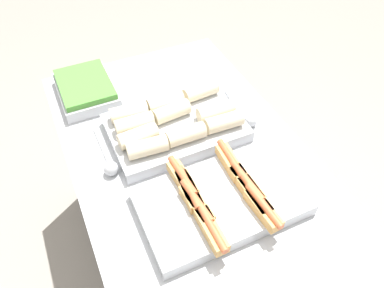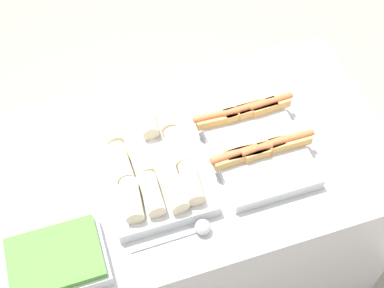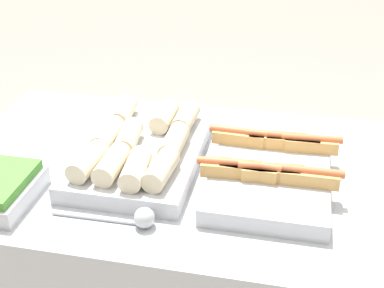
% 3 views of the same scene
% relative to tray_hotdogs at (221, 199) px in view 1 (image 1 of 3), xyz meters
% --- Properties ---
extents(ground_plane, '(12.00, 12.00, 0.00)m').
position_rel_tray_hotdogs_xyz_m(ground_plane, '(-0.22, 0.00, -0.90)').
color(ground_plane, gray).
extents(counter, '(1.43, 0.83, 0.87)m').
position_rel_tray_hotdogs_xyz_m(counter, '(-0.22, 0.00, -0.47)').
color(counter, '#B7BABF').
rests_on(counter, ground_plane).
extents(tray_hotdogs, '(0.38, 0.52, 0.10)m').
position_rel_tray_hotdogs_xyz_m(tray_hotdogs, '(0.00, 0.00, 0.00)').
color(tray_hotdogs, '#B7BABF').
rests_on(tray_hotdogs, counter).
extents(tray_wraps, '(0.34, 0.50, 0.11)m').
position_rel_tray_hotdogs_xyz_m(tray_wraps, '(-0.37, -0.01, 0.01)').
color(tray_wraps, '#B7BABF').
rests_on(tray_wraps, counter).
extents(tray_side_front, '(0.30, 0.22, 0.07)m').
position_rel_tray_hotdogs_xyz_m(tray_side_front, '(-0.74, -0.26, -0.00)').
color(tray_side_front, '#B7BABF').
rests_on(tray_side_front, counter).
extents(serving_spoon_near, '(0.26, 0.05, 0.05)m').
position_rel_tray_hotdogs_xyz_m(serving_spoon_near, '(-0.30, -0.28, -0.01)').
color(serving_spoon_near, '#B2B5BA').
rests_on(serving_spoon_near, counter).
extents(serving_spoon_far, '(0.25, 0.05, 0.05)m').
position_rel_tray_hotdogs_xyz_m(serving_spoon_far, '(-0.30, 0.28, -0.01)').
color(serving_spoon_far, '#B2B5BA').
rests_on(serving_spoon_far, counter).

